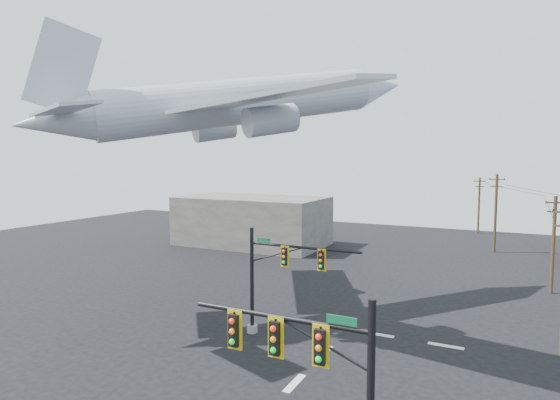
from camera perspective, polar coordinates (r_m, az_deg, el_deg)
The scene contains 9 objects.
lane_markings at distance 25.36m, azimuth 3.10°, elevation -20.19°, with size 14.00×21.20×0.01m.
signal_mast_near at distance 15.30m, azimuth 5.03°, elevation -22.06°, with size 6.35×0.75×6.86m.
signal_mast_far at distance 28.55m, azimuth -0.75°, elevation -9.59°, with size 7.29×0.73×6.61m.
utility_pole_b at distance 43.26m, azimuth 30.37°, elevation -4.53°, with size 1.52×0.68×7.88m.
utility_pole_c at distance 59.19m, azimuth 24.80°, elevation -1.28°, with size 1.74×0.87×9.05m.
utility_pole_d at distance 73.29m, azimuth 23.09°, elevation -0.47°, with size 1.57×0.81×8.11m.
power_lines at distance 51.26m, azimuth 26.72°, elevation 1.16°, with size 8.69×43.59×0.39m.
airliner at distance 33.54m, azimuth -4.73°, elevation 11.71°, with size 23.50×25.86×7.68m.
building_left at distance 58.97m, azimuth -3.42°, elevation -2.54°, with size 18.00×10.00×6.00m, color slate.
Camera 1 is at (8.97, -15.76, 10.84)m, focal length 30.00 mm.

